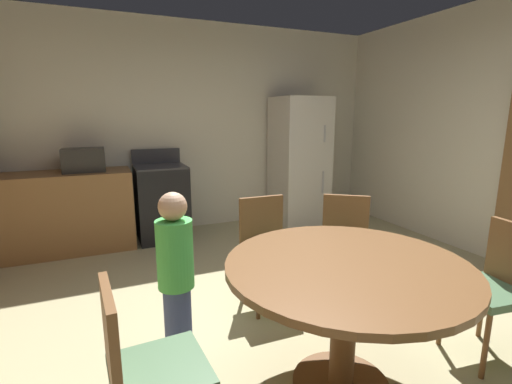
{
  "coord_description": "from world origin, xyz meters",
  "views": [
    {
      "loc": [
        -1.07,
        -1.92,
        1.53
      ],
      "look_at": [
        0.23,
        1.11,
        0.83
      ],
      "focal_mm": 25.72,
      "sensor_mm": 36.0,
      "label": 1
    }
  ],
  "objects": [
    {
      "name": "wall_back",
      "position": [
        0.0,
        2.99,
        1.35
      ],
      "size": [
        5.72,
        0.12,
        2.7
      ],
      "primitive_type": "cube",
      "color": "silver",
      "rests_on": "ground"
    },
    {
      "name": "chair_northeast",
      "position": [
        0.74,
        0.44,
        0.5
      ],
      "size": [
        0.56,
        0.56,
        0.87
      ],
      "rotation": [
        0.0,
        0.0,
        4.08
      ],
      "color": "brown",
      "rests_on": "ground"
    },
    {
      "name": "kitchen_counter",
      "position": [
        -1.66,
        2.59,
        0.45
      ],
      "size": [
        1.81,
        0.6,
        0.9
      ],
      "primitive_type": "cube",
      "color": "olive",
      "rests_on": "ground"
    },
    {
      "name": "chair_west",
      "position": [
        -0.97,
        -0.49,
        0.5
      ],
      "size": [
        0.42,
        0.42,
        0.87
      ],
      "rotation": [
        0.0,
        0.0,
        6.34
      ],
      "color": "brown",
      "rests_on": "ground"
    },
    {
      "name": "ground_plane",
      "position": [
        0.0,
        0.0,
        0.0
      ],
      "size": [
        14.0,
        14.0,
        0.0
      ],
      "primitive_type": "plane",
      "color": "tan"
    },
    {
      "name": "oven_range",
      "position": [
        -0.4,
        2.6,
        0.47
      ],
      "size": [
        0.6,
        0.6,
        1.1
      ],
      "color": "black",
      "rests_on": "ground"
    },
    {
      "name": "dining_table",
      "position": [
        0.1,
        -0.43,
        0.61
      ],
      "size": [
        1.3,
        1.3,
        0.76
      ],
      "color": "brown",
      "rests_on": "ground"
    },
    {
      "name": "refrigerator",
      "position": [
        1.5,
        2.54,
        0.88
      ],
      "size": [
        0.68,
        0.68,
        1.76
      ],
      "color": "silver",
      "rests_on": "ground"
    },
    {
      "name": "chair_east",
      "position": [
        1.16,
        -0.56,
        0.5
      ],
      "size": [
        0.45,
        0.45,
        0.87
      ],
      "rotation": [
        0.0,
        0.0,
        3.02
      ],
      "color": "brown",
      "rests_on": "ground"
    },
    {
      "name": "person_child",
      "position": [
        -0.7,
        0.18,
        0.58
      ],
      "size": [
        0.31,
        0.31,
        1.09
      ],
      "rotation": [
        0.0,
        0.0,
        5.63
      ],
      "color": "#3D4C84",
      "rests_on": "ground"
    },
    {
      "name": "chair_north",
      "position": [
        0.12,
        0.65,
        0.5
      ],
      "size": [
        0.41,
        0.41,
        0.87
      ],
      "rotation": [
        0.0,
        0.0,
        4.69
      ],
      "color": "brown",
      "rests_on": "ground"
    },
    {
      "name": "microwave",
      "position": [
        -1.23,
        2.59,
        1.03
      ],
      "size": [
        0.44,
        0.32,
        0.26
      ],
      "primitive_type": "cube",
      "color": "#2D2B28",
      "rests_on": "kitchen_counter"
    }
  ]
}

